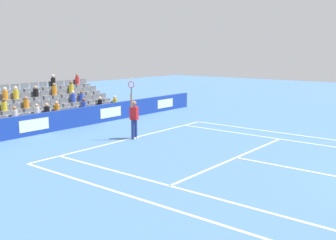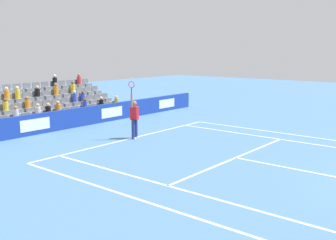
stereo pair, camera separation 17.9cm
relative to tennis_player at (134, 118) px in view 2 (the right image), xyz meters
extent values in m
cube|color=white|center=(-0.03, -0.15, -0.99)|extent=(10.97, 0.10, 0.01)
cube|color=white|center=(-0.03, 5.34, -0.99)|extent=(8.23, 0.10, 0.01)
cube|color=white|center=(-0.03, 8.54, -0.99)|extent=(0.10, 6.40, 0.01)
cube|color=white|center=(4.08, 5.80, -0.99)|extent=(0.10, 11.89, 0.01)
cube|color=white|center=(-4.15, 5.80, -0.99)|extent=(0.10, 11.89, 0.01)
cube|color=white|center=(5.45, 5.80, -0.99)|extent=(0.10, 11.89, 0.01)
cube|color=white|center=(-5.52, 5.80, -0.99)|extent=(0.10, 11.89, 0.01)
cube|color=white|center=(-0.03, -0.05, -0.99)|extent=(0.10, 0.20, 0.01)
cube|color=#193899|center=(-0.03, -4.38, -0.48)|extent=(20.12, 0.20, 1.02)
cube|color=white|center=(-7.58, -4.27, -0.48)|extent=(1.61, 0.01, 0.57)
cube|color=white|center=(-2.55, -4.27, -0.48)|extent=(1.61, 0.01, 0.57)
cube|color=white|center=(2.48, -4.27, -0.48)|extent=(1.61, 0.01, 0.57)
cylinder|color=navy|center=(-0.12, -0.03, -0.54)|extent=(0.16, 0.16, 0.90)
cylinder|color=navy|center=(0.11, 0.02, -0.54)|extent=(0.16, 0.16, 0.90)
cube|color=white|center=(-0.12, -0.03, -0.95)|extent=(0.18, 0.28, 0.08)
cube|color=white|center=(0.11, 0.02, -0.95)|extent=(0.18, 0.28, 0.08)
cube|color=red|center=(-0.01, 0.00, 0.21)|extent=(0.30, 0.40, 0.60)
sphere|color=#9E7251|center=(-0.01, 0.00, 0.67)|extent=(0.24, 0.24, 0.24)
cylinder|color=#9E7251|center=(0.21, 0.05, 0.82)|extent=(0.09, 0.09, 0.62)
cylinder|color=#9E7251|center=(-0.23, -0.01, 0.23)|extent=(0.09, 0.09, 0.56)
cylinder|color=black|center=(0.21, 0.05, 1.27)|extent=(0.04, 0.04, 0.28)
torus|color=red|center=(0.21, 0.05, 1.55)|extent=(0.10, 0.31, 0.31)
sphere|color=#D1E533|center=(0.21, 0.05, 1.83)|extent=(0.07, 0.07, 0.07)
cube|color=gray|center=(-0.03, -5.46, -0.78)|extent=(8.68, 0.95, 0.42)
cube|color=slate|center=(-4.06, -5.46, -0.47)|extent=(0.48, 0.44, 0.20)
cube|color=slate|center=(-4.06, -5.66, -0.22)|extent=(0.48, 0.04, 0.30)
cube|color=slate|center=(-3.44, -5.46, -0.47)|extent=(0.48, 0.44, 0.20)
cube|color=slate|center=(-3.44, -5.66, -0.22)|extent=(0.48, 0.04, 0.30)
cube|color=slate|center=(-2.82, -5.46, -0.47)|extent=(0.48, 0.44, 0.20)
cube|color=slate|center=(-2.82, -5.66, -0.22)|extent=(0.48, 0.04, 0.30)
cube|color=slate|center=(-2.20, -5.46, -0.47)|extent=(0.48, 0.44, 0.20)
cube|color=slate|center=(-2.20, -5.66, -0.22)|extent=(0.48, 0.04, 0.30)
cube|color=slate|center=(-1.58, -5.46, -0.47)|extent=(0.48, 0.44, 0.20)
cube|color=slate|center=(-1.58, -5.66, -0.22)|extent=(0.48, 0.04, 0.30)
cube|color=slate|center=(-0.96, -5.46, -0.47)|extent=(0.48, 0.44, 0.20)
cube|color=slate|center=(-0.96, -5.66, -0.22)|extent=(0.48, 0.04, 0.30)
cube|color=slate|center=(-0.34, -5.46, -0.47)|extent=(0.48, 0.44, 0.20)
cube|color=slate|center=(-0.34, -5.66, -0.22)|extent=(0.48, 0.04, 0.30)
cube|color=slate|center=(0.28, -5.46, -0.47)|extent=(0.48, 0.44, 0.20)
cube|color=slate|center=(0.28, -5.66, -0.22)|extent=(0.48, 0.04, 0.30)
cube|color=slate|center=(0.90, -5.46, -0.47)|extent=(0.48, 0.44, 0.20)
cube|color=slate|center=(0.90, -5.66, -0.22)|extent=(0.48, 0.04, 0.30)
cube|color=slate|center=(1.52, -5.46, -0.47)|extent=(0.48, 0.44, 0.20)
cube|color=slate|center=(1.52, -5.66, -0.22)|extent=(0.48, 0.04, 0.30)
cube|color=slate|center=(2.14, -5.46, -0.47)|extent=(0.48, 0.44, 0.20)
cube|color=slate|center=(2.14, -5.66, -0.22)|extent=(0.48, 0.04, 0.30)
cube|color=slate|center=(2.76, -5.46, -0.47)|extent=(0.48, 0.44, 0.20)
cube|color=slate|center=(2.76, -5.66, -0.22)|extent=(0.48, 0.04, 0.30)
cube|color=slate|center=(3.38, -5.46, -0.47)|extent=(0.48, 0.44, 0.20)
cube|color=slate|center=(3.38, -5.66, -0.22)|extent=(0.48, 0.04, 0.30)
cube|color=gray|center=(-0.03, -6.41, -0.57)|extent=(8.68, 0.95, 0.84)
cube|color=slate|center=(-4.06, -6.41, -0.05)|extent=(0.48, 0.44, 0.20)
cube|color=slate|center=(-4.06, -6.61, 0.20)|extent=(0.48, 0.04, 0.30)
cube|color=slate|center=(-3.44, -6.41, -0.05)|extent=(0.48, 0.44, 0.20)
cube|color=slate|center=(-3.44, -6.61, 0.20)|extent=(0.48, 0.04, 0.30)
cube|color=slate|center=(-2.82, -6.41, -0.05)|extent=(0.48, 0.44, 0.20)
cube|color=slate|center=(-2.82, -6.61, 0.20)|extent=(0.48, 0.04, 0.30)
cube|color=slate|center=(-2.20, -6.41, -0.05)|extent=(0.48, 0.44, 0.20)
cube|color=slate|center=(-2.20, -6.61, 0.20)|extent=(0.48, 0.04, 0.30)
cube|color=slate|center=(-1.58, -6.41, -0.05)|extent=(0.48, 0.44, 0.20)
cube|color=slate|center=(-1.58, -6.61, 0.20)|extent=(0.48, 0.04, 0.30)
cube|color=slate|center=(-0.96, -6.41, -0.05)|extent=(0.48, 0.44, 0.20)
cube|color=slate|center=(-0.96, -6.61, 0.20)|extent=(0.48, 0.04, 0.30)
cube|color=slate|center=(-0.34, -6.41, -0.05)|extent=(0.48, 0.44, 0.20)
cube|color=slate|center=(-0.34, -6.61, 0.20)|extent=(0.48, 0.04, 0.30)
cube|color=slate|center=(0.28, -6.41, -0.05)|extent=(0.48, 0.44, 0.20)
cube|color=slate|center=(0.28, -6.61, 0.20)|extent=(0.48, 0.04, 0.30)
cube|color=slate|center=(0.90, -6.41, -0.05)|extent=(0.48, 0.44, 0.20)
cube|color=slate|center=(0.90, -6.61, 0.20)|extent=(0.48, 0.04, 0.30)
cube|color=slate|center=(1.52, -6.41, -0.05)|extent=(0.48, 0.44, 0.20)
cube|color=slate|center=(1.52, -6.61, 0.20)|extent=(0.48, 0.04, 0.30)
cube|color=slate|center=(2.14, -6.41, -0.05)|extent=(0.48, 0.44, 0.20)
cube|color=slate|center=(2.14, -6.61, 0.20)|extent=(0.48, 0.04, 0.30)
cube|color=slate|center=(2.76, -6.41, -0.05)|extent=(0.48, 0.44, 0.20)
cube|color=slate|center=(2.76, -6.61, 0.20)|extent=(0.48, 0.04, 0.30)
cube|color=gray|center=(-0.03, -7.36, -0.36)|extent=(8.68, 0.95, 1.26)
cube|color=slate|center=(-4.06, -7.36, 0.37)|extent=(0.48, 0.44, 0.20)
cube|color=slate|center=(-4.06, -7.56, 0.62)|extent=(0.48, 0.04, 0.30)
cube|color=slate|center=(-3.44, -7.36, 0.37)|extent=(0.48, 0.44, 0.20)
cube|color=slate|center=(-3.44, -7.56, 0.62)|extent=(0.48, 0.04, 0.30)
cube|color=slate|center=(-2.82, -7.36, 0.37)|extent=(0.48, 0.44, 0.20)
cube|color=slate|center=(-2.82, -7.56, 0.62)|extent=(0.48, 0.04, 0.30)
cube|color=slate|center=(-2.20, -7.36, 0.37)|extent=(0.48, 0.44, 0.20)
cube|color=slate|center=(-2.20, -7.56, 0.62)|extent=(0.48, 0.04, 0.30)
cube|color=slate|center=(-1.58, -7.36, 0.37)|extent=(0.48, 0.44, 0.20)
cube|color=slate|center=(-1.58, -7.56, 0.62)|extent=(0.48, 0.04, 0.30)
cube|color=slate|center=(-0.96, -7.36, 0.37)|extent=(0.48, 0.44, 0.20)
cube|color=slate|center=(-0.96, -7.56, 0.62)|extent=(0.48, 0.04, 0.30)
cube|color=slate|center=(-0.34, -7.36, 0.37)|extent=(0.48, 0.44, 0.20)
cube|color=slate|center=(-0.34, -7.56, 0.62)|extent=(0.48, 0.04, 0.30)
cube|color=slate|center=(0.28, -7.36, 0.37)|extent=(0.48, 0.44, 0.20)
cube|color=slate|center=(0.28, -7.56, 0.62)|extent=(0.48, 0.04, 0.30)
cube|color=slate|center=(0.90, -7.36, 0.37)|extent=(0.48, 0.44, 0.20)
cube|color=slate|center=(0.90, -7.56, 0.62)|extent=(0.48, 0.04, 0.30)
cube|color=slate|center=(1.52, -7.36, 0.37)|extent=(0.48, 0.44, 0.20)
cube|color=slate|center=(1.52, -7.56, 0.62)|extent=(0.48, 0.04, 0.30)
cube|color=slate|center=(2.14, -7.36, 0.37)|extent=(0.48, 0.44, 0.20)
cube|color=slate|center=(2.14, -7.56, 0.62)|extent=(0.48, 0.04, 0.30)
cube|color=gray|center=(-0.03, -8.31, -0.15)|extent=(8.68, 0.95, 1.68)
cube|color=slate|center=(-4.06, -8.31, 0.79)|extent=(0.48, 0.44, 0.20)
cube|color=slate|center=(-4.06, -8.51, 1.04)|extent=(0.48, 0.04, 0.30)
cube|color=slate|center=(-3.44, -8.31, 0.79)|extent=(0.48, 0.44, 0.20)
cube|color=slate|center=(-3.44, -8.51, 1.04)|extent=(0.48, 0.04, 0.30)
cube|color=slate|center=(-2.82, -8.31, 0.79)|extent=(0.48, 0.44, 0.20)
cube|color=slate|center=(-2.82, -8.51, 1.04)|extent=(0.48, 0.04, 0.30)
cube|color=slate|center=(-2.20, -8.31, 0.79)|extent=(0.48, 0.44, 0.20)
cube|color=slate|center=(-2.20, -8.51, 1.04)|extent=(0.48, 0.04, 0.30)
cube|color=slate|center=(-1.58, -8.31, 0.79)|extent=(0.48, 0.44, 0.20)
cube|color=slate|center=(-1.58, -8.51, 1.04)|extent=(0.48, 0.04, 0.30)
cube|color=slate|center=(-0.96, -8.31, 0.79)|extent=(0.48, 0.44, 0.20)
cube|color=slate|center=(-0.96, -8.51, 1.04)|extent=(0.48, 0.04, 0.30)
cube|color=slate|center=(-0.34, -8.31, 0.79)|extent=(0.48, 0.44, 0.20)
cube|color=slate|center=(-0.34, -8.51, 1.04)|extent=(0.48, 0.04, 0.30)
cube|color=slate|center=(0.28, -8.31, 0.79)|extent=(0.48, 0.44, 0.20)
cube|color=slate|center=(0.28, -8.51, 1.04)|extent=(0.48, 0.04, 0.30)
cube|color=slate|center=(0.90, -8.31, 0.79)|extent=(0.48, 0.44, 0.20)
cube|color=slate|center=(0.90, -8.51, 1.04)|extent=(0.48, 0.04, 0.30)
cube|color=slate|center=(1.52, -8.31, 0.79)|extent=(0.48, 0.44, 0.20)
cube|color=slate|center=(1.52, -8.51, 1.04)|extent=(0.48, 0.04, 0.30)
cylinder|color=yellow|center=(1.52, -7.41, 0.71)|extent=(0.28, 0.28, 0.48)
sphere|color=beige|center=(1.52, -7.41, 1.05)|extent=(0.20, 0.20, 0.20)
cylinder|color=orange|center=(2.14, -7.41, 0.71)|extent=(0.28, 0.28, 0.48)
sphere|color=beige|center=(2.14, -7.41, 1.05)|extent=(0.20, 0.20, 0.20)
cylinder|color=white|center=(1.52, -5.51, -0.11)|extent=(0.28, 0.28, 0.53)
sphere|color=#D3A884|center=(1.52, -5.51, 0.26)|extent=(0.20, 0.20, 0.20)
cylinder|color=orange|center=(0.28, -5.51, -0.10)|extent=(0.28, 0.28, 0.55)
sphere|color=#D3A884|center=(0.28, -5.51, 0.27)|extent=(0.20, 0.20, 0.20)
cylinder|color=orange|center=(-0.96, -7.41, 0.72)|extent=(0.28, 0.28, 0.51)
sphere|color=#9E7251|center=(-0.96, -7.41, 1.08)|extent=(0.20, 0.20, 0.20)
cylinder|color=black|center=(0.28, -7.41, 0.68)|extent=(0.28, 0.28, 0.43)
sphere|color=#D3A884|center=(0.28, -7.41, 1.00)|extent=(0.20, 0.20, 0.20)
cylinder|color=yellow|center=(-2.20, -7.41, 0.73)|extent=(0.28, 0.28, 0.53)
sphere|color=brown|center=(-2.20, -7.41, 1.10)|extent=(0.20, 0.20, 0.20)
cylinder|color=yellow|center=(-4.06, -5.51, -0.15)|extent=(0.28, 0.28, 0.45)
sphere|color=beige|center=(-4.06, -5.51, 0.18)|extent=(0.20, 0.20, 0.20)
cylinder|color=red|center=(-3.44, -8.36, 1.13)|extent=(0.28, 0.28, 0.49)
sphere|color=#9E7251|center=(-3.44, -8.36, 1.48)|extent=(0.20, 0.20, 0.20)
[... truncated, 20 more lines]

